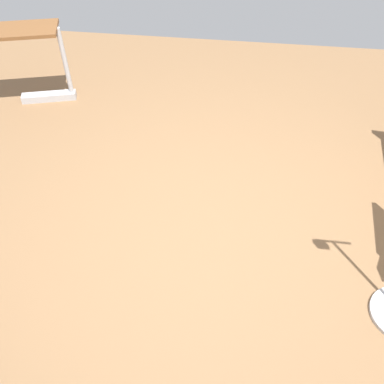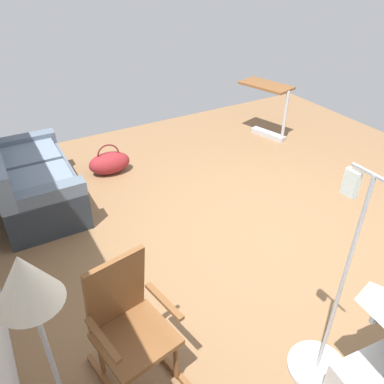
% 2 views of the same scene
% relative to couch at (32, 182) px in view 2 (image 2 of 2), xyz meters
% --- Properties ---
extents(ground_plane, '(6.87, 6.87, 0.00)m').
position_rel_couch_xyz_m(ground_plane, '(-1.84, -2.03, -0.31)').
color(ground_plane, olive).
extents(couch, '(1.61, 0.86, 0.85)m').
position_rel_couch_xyz_m(couch, '(0.00, 0.00, 0.00)').
color(couch, slate).
rests_on(couch, ground).
extents(rocking_chair, '(0.83, 0.60, 1.05)m').
position_rel_couch_xyz_m(rocking_chair, '(-2.61, -0.18, 0.20)').
color(rocking_chair, brown).
rests_on(rocking_chair, ground).
extents(floor_lamp, '(0.34, 0.34, 1.48)m').
position_rel_couch_xyz_m(floor_lamp, '(-2.75, 0.33, 0.92)').
color(floor_lamp, '#B2B5BA').
rests_on(floor_lamp, ground).
extents(overbed_table, '(0.88, 0.61, 0.84)m').
position_rel_couch_xyz_m(overbed_table, '(0.18, -3.66, 0.23)').
color(overbed_table, '#B2B5BA').
rests_on(overbed_table, ground).
extents(duffel_bag, '(0.36, 0.58, 0.43)m').
position_rel_couch_xyz_m(duffel_bag, '(0.28, -1.03, -0.15)').
color(duffel_bag, maroon).
rests_on(duffel_bag, ground).
extents(iv_pole, '(0.44, 0.44, 1.69)m').
position_rel_couch_xyz_m(iv_pole, '(-3.27, -1.37, -0.06)').
color(iv_pole, '#B2B5BA').
rests_on(iv_pole, ground).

